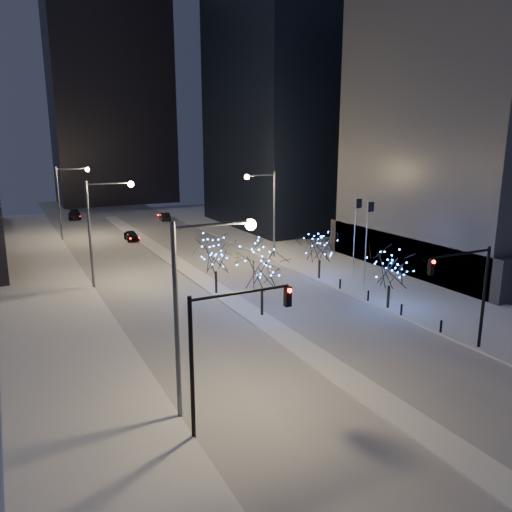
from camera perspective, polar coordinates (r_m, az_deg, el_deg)
ground at (r=29.42m, az=12.15°, el=-14.81°), size 160.00×160.00×0.00m
road at (r=58.97m, az=-9.72°, el=-0.31°), size 20.00×130.00×0.02m
median at (r=54.34m, az=-8.13°, el=-1.36°), size 2.00×80.00×0.15m
east_sidewalk at (r=52.80m, az=11.18°, el=-1.91°), size 10.00×90.00×0.15m
west_sidewalk at (r=42.19m, az=-21.83°, el=-6.55°), size 8.00×90.00×0.15m
midrise_block at (r=63.40m, az=27.02°, el=13.08°), size 30.00×22.00×30.00m
plinth at (r=64.46m, az=25.81°, el=1.51°), size 30.00×24.00×4.00m
horizon_block at (r=114.36m, az=-16.20°, el=16.48°), size 24.00×14.00×42.00m
street_lamp_w_near at (r=24.31m, az=-6.82°, el=-4.07°), size 4.40×0.56×10.00m
street_lamp_w_mid at (r=48.03m, az=-17.33°, el=4.07°), size 4.40×0.56×10.00m
street_lamp_w_far at (r=72.61m, az=-20.85°, el=6.76°), size 4.40×0.56×10.00m
street_lamp_east at (r=57.10m, az=1.31°, el=6.01°), size 3.90×0.56×10.00m
traffic_signal_west at (r=23.32m, az=-3.79°, el=-9.32°), size 5.26×0.43×7.00m
traffic_signal_east at (r=34.35m, az=23.16°, el=-2.91°), size 5.26×0.43×7.00m
flagpoles at (r=48.66m, az=11.90°, el=2.47°), size 1.35×2.60×8.00m
bollards at (r=42.36m, az=14.43°, el=-5.16°), size 0.16×12.16×0.90m
car_near at (r=70.53m, az=-14.05°, el=2.26°), size 1.68×3.95×1.33m
car_mid at (r=86.70m, az=-10.38°, el=4.46°), size 2.06×4.30×1.36m
car_far at (r=92.34m, az=-20.03°, el=4.44°), size 2.59×5.28×1.48m
holiday_tree_median_near at (r=38.43m, az=0.70°, el=-1.12°), size 4.85×4.85×6.12m
holiday_tree_median_far at (r=44.23m, az=-4.64°, el=0.10°), size 4.27×4.27×5.28m
holiday_tree_plaza_near at (r=41.67m, az=15.08°, el=-1.35°), size 4.81×4.81×5.16m
holiday_tree_plaza_far at (r=49.31m, az=7.32°, el=1.11°), size 4.66×4.66×4.93m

